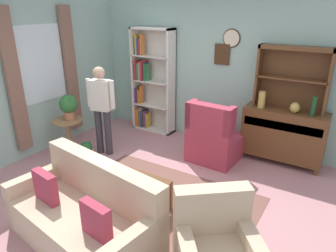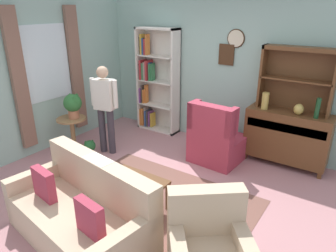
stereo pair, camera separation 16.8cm
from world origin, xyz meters
The scene contains 18 objects.
ground_plane centered at (0.00, 0.00, -0.01)m, with size 5.40×4.60×0.02m, color #B27A7F.
wall_back centered at (0.00, 2.13, 1.40)m, with size 5.00×0.09×2.80m.
wall_left centered at (-2.52, 0.03, 1.40)m, with size 0.16×4.20×2.80m.
area_rug centered at (0.20, -0.30, 0.00)m, with size 2.56×1.93×0.01m, color brown.
bookshelf centered at (-1.42, 1.94, 1.00)m, with size 0.90×0.30×2.10m.
sideboard centered at (1.31, 1.86, 0.51)m, with size 1.30×0.45×0.92m.
sideboard_hutch centered at (1.31, 1.97, 1.56)m, with size 1.10×0.26×1.00m.
vase_tall centered at (0.92, 1.78, 1.06)m, with size 0.11×0.11×0.27m, color tan.
vase_round centered at (1.44, 1.79, 1.01)m, with size 0.15×0.15×0.17m, color tan.
bottle_wine centered at (1.70, 1.77, 1.08)m, with size 0.07×0.07×0.31m, color #194223.
couch_floral centered at (-0.08, -1.24, 0.31)m, with size 1.90×1.10×0.90m.
wingback_chair centered at (0.33, 1.29, 0.38)m, with size 0.82×0.84×1.05m.
plant_stand centered at (-2.04, 0.26, 0.38)m, with size 0.52×0.52×0.61m.
potted_plant_large centered at (-2.00, 0.31, 0.87)m, with size 0.32×0.32×0.44m.
potted_plant_small centered at (-1.62, 0.26, 0.16)m, with size 0.20×0.20×0.28m.
person_reading centered at (-1.44, 0.53, 0.91)m, with size 0.52×0.27×1.56m.
coffee_table centered at (0.05, -0.49, 0.35)m, with size 0.80×0.50×0.42m.
book_stack centered at (-0.05, -0.47, 0.45)m, with size 0.19×0.14×0.05m.
Camera 1 is at (2.17, -3.15, 2.49)m, focal length 33.00 mm.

